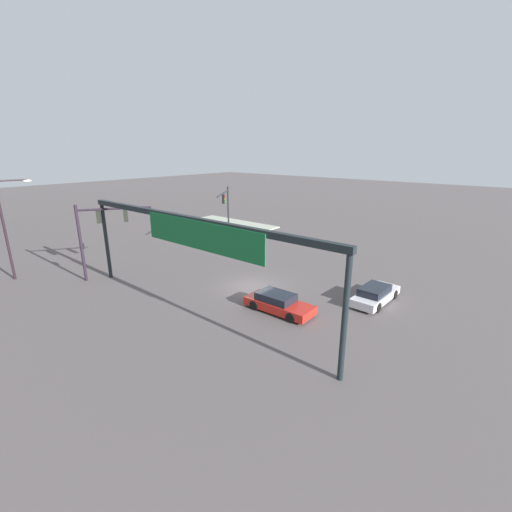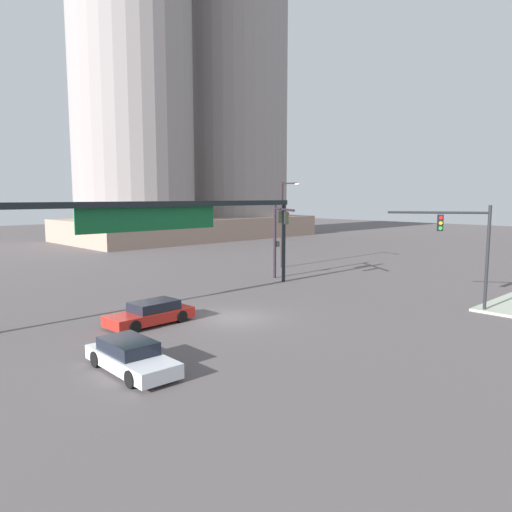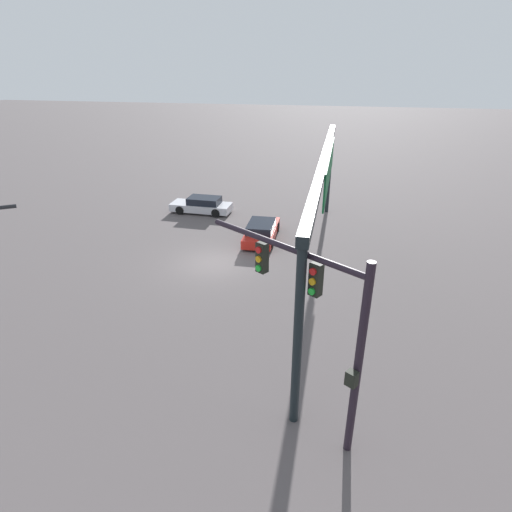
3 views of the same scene
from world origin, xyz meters
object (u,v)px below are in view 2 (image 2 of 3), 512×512
object	(u,v)px
sedan_car_approaching	(131,357)
traffic_signal_near_corner	(464,239)
streetlamp_curved_arm	(284,218)
sedan_car_waiting_far	(151,313)
traffic_signal_opposite_side	(279,228)

from	to	relation	value
sedan_car_approaching	traffic_signal_near_corner	bearing A→B (deg)	77.85
traffic_signal_near_corner	streetlamp_curved_arm	bearing A→B (deg)	-49.57
sedan_car_waiting_far	traffic_signal_opposite_side	bearing A→B (deg)	-164.55
traffic_signal_opposite_side	streetlamp_curved_arm	size ratio (longest dim) A/B	0.77
traffic_signal_near_corner	sedan_car_approaching	world-z (taller)	traffic_signal_near_corner
streetlamp_curved_arm	sedan_car_waiting_far	xyz separation A→B (m)	(-19.93, -8.90, -4.09)
streetlamp_curved_arm	sedan_car_approaching	bearing A→B (deg)	-50.92
sedan_car_approaching	sedan_car_waiting_far	distance (m)	6.93
streetlamp_curved_arm	sedan_car_approaching	xyz separation A→B (m)	(-24.21, -14.34, -4.09)
streetlamp_curved_arm	sedan_car_approaching	world-z (taller)	streetlamp_curved_arm
sedan_car_approaching	streetlamp_curved_arm	bearing A→B (deg)	122.19
streetlamp_curved_arm	sedan_car_approaching	distance (m)	28.44
streetlamp_curved_arm	sedan_car_waiting_far	distance (m)	22.20
sedan_car_approaching	sedan_car_waiting_far	bearing A→B (deg)	143.37
traffic_signal_opposite_side	sedan_car_waiting_far	bearing A→B (deg)	-40.49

